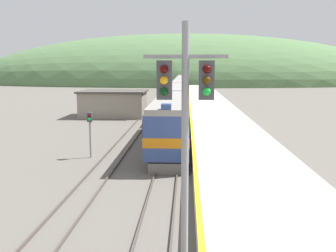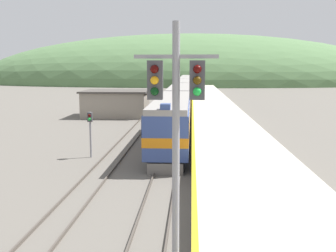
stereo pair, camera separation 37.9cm
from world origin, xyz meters
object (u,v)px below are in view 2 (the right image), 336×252
(signal_post_siding, at_px, (90,125))
(carriage_fifth, at_px, (186,82))
(express_train_lead_car, at_px, (172,120))
(carriage_third, at_px, (183,90))
(carriage_fourth, at_px, (185,85))
(carriage_second, at_px, (180,100))
(signal_mast_main, at_px, (176,128))

(signal_post_siding, bearing_deg, carriage_fifth, 86.30)
(express_train_lead_car, height_order, carriage_third, express_train_lead_car)
(carriage_third, relative_size, carriage_fifth, 1.00)
(carriage_fourth, height_order, carriage_fifth, same)
(express_train_lead_car, xyz_separation_m, carriage_fifth, (0.00, 88.93, -0.01))
(express_train_lead_car, bearing_deg, carriage_fifth, 90.00)
(carriage_second, relative_size, signal_mast_main, 2.67)
(carriage_second, relative_size, carriage_fifth, 1.00)
(carriage_second, bearing_deg, carriage_fifth, 90.00)
(express_train_lead_car, bearing_deg, signal_post_siding, -142.21)
(carriage_second, xyz_separation_m, signal_post_siding, (-6.05, -26.28, 0.25))
(express_train_lead_car, distance_m, carriage_second, 21.59)
(carriage_second, bearing_deg, express_train_lead_car, -90.00)
(carriage_fifth, xyz_separation_m, signal_post_siding, (-6.05, -93.63, 0.25))
(signal_post_siding, bearing_deg, signal_mast_main, -68.82)
(carriage_fourth, xyz_separation_m, signal_post_siding, (-6.05, -71.18, 0.25))
(carriage_fourth, bearing_deg, express_train_lead_car, -90.00)
(carriage_third, relative_size, signal_post_siding, 6.11)
(carriage_fourth, xyz_separation_m, signal_mast_main, (1.25, -90.02, 3.02))
(carriage_third, bearing_deg, carriage_fourth, 90.00)
(carriage_third, xyz_separation_m, carriage_fifth, (0.00, 44.90, 0.00))
(carriage_second, xyz_separation_m, carriage_fifth, (0.00, 67.35, 0.00))
(signal_mast_main, bearing_deg, signal_post_siding, 111.18)
(carriage_second, distance_m, carriage_fourth, 44.90)
(express_train_lead_car, bearing_deg, carriage_fourth, 90.00)
(carriage_third, bearing_deg, signal_mast_main, -88.94)
(carriage_fourth, distance_m, signal_mast_main, 90.08)
(carriage_third, height_order, carriage_fourth, same)
(express_train_lead_car, height_order, carriage_fifth, express_train_lead_car)
(carriage_second, height_order, carriage_third, same)
(express_train_lead_car, relative_size, carriage_fifth, 0.90)
(express_train_lead_car, xyz_separation_m, carriage_fourth, (0.00, 66.49, -0.01))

